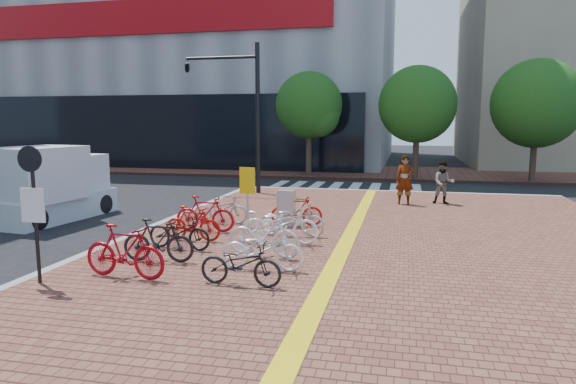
% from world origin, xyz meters
% --- Properties ---
extents(ground, '(120.00, 120.00, 0.00)m').
position_xyz_m(ground, '(0.00, 0.00, 0.00)').
color(ground, black).
rests_on(ground, ground).
extents(sidewalk, '(14.00, 34.00, 0.15)m').
position_xyz_m(sidewalk, '(3.00, -5.00, 0.07)').
color(sidewalk, brown).
rests_on(sidewalk, ground).
extents(tactile_strip, '(0.40, 34.00, 0.01)m').
position_xyz_m(tactile_strip, '(2.00, -5.00, 0.16)').
color(tactile_strip, yellow).
rests_on(tactile_strip, sidewalk).
extents(kerb_north, '(14.00, 0.25, 0.15)m').
position_xyz_m(kerb_north, '(3.00, 12.00, 0.08)').
color(kerb_north, gray).
rests_on(kerb_north, ground).
extents(far_sidewalk, '(70.00, 8.00, 0.15)m').
position_xyz_m(far_sidewalk, '(0.00, 21.00, 0.07)').
color(far_sidewalk, brown).
rests_on(far_sidewalk, ground).
extents(crosswalk, '(7.50, 4.00, 0.01)m').
position_xyz_m(crosswalk, '(0.50, 14.00, 0.01)').
color(crosswalk, silver).
rests_on(crosswalk, ground).
extents(street_trees, '(16.20, 4.60, 6.35)m').
position_xyz_m(street_trees, '(5.04, 17.45, 4.10)').
color(street_trees, '#38281E').
rests_on(street_trees, far_sidewalk).
extents(bike_0, '(1.86, 0.66, 1.10)m').
position_xyz_m(bike_0, '(-2.03, -2.53, 0.70)').
color(bike_0, '#A30B16').
rests_on(bike_0, sidewalk).
extents(bike_1, '(1.68, 0.62, 0.99)m').
position_xyz_m(bike_1, '(-1.92, -1.29, 0.65)').
color(bike_1, black).
rests_on(bike_1, sidewalk).
extents(bike_2, '(1.74, 0.76, 0.89)m').
position_xyz_m(bike_2, '(-1.97, -0.09, 0.59)').
color(bike_2, black).
rests_on(bike_2, sidewalk).
extents(bike_3, '(1.55, 0.45, 0.93)m').
position_xyz_m(bike_3, '(-2.01, 0.82, 0.62)').
color(bike_3, red).
rests_on(bike_3, sidewalk).
extents(bike_4, '(1.76, 0.59, 1.04)m').
position_xyz_m(bike_4, '(-2.11, 1.95, 0.67)').
color(bike_4, '#B20C17').
rests_on(bike_4, sidewalk).
extents(bike_5, '(1.75, 0.78, 0.89)m').
position_xyz_m(bike_5, '(-2.09, 3.17, 0.60)').
color(bike_5, '#B3B3B8').
rests_on(bike_5, sidewalk).
extents(bike_6, '(1.65, 0.62, 0.86)m').
position_xyz_m(bike_6, '(0.41, -2.48, 0.58)').
color(bike_6, black).
rests_on(bike_6, sidewalk).
extents(bike_7, '(1.81, 0.71, 0.93)m').
position_xyz_m(bike_7, '(0.54, -1.40, 0.62)').
color(bike_7, white).
rests_on(bike_7, sidewalk).
extents(bike_8, '(1.84, 0.73, 1.08)m').
position_xyz_m(bike_8, '(0.28, -0.36, 0.69)').
color(bike_8, white).
rests_on(bike_8, sidewalk).
extents(bike_9, '(2.04, 0.89, 1.04)m').
position_xyz_m(bike_9, '(0.35, 0.97, 0.67)').
color(bike_9, white).
rests_on(bike_9, sidewalk).
extents(bike_10, '(1.84, 0.69, 0.95)m').
position_xyz_m(bike_10, '(0.46, 1.94, 0.63)').
color(bike_10, '#B7B6BC').
rests_on(bike_10, sidewalk).
extents(bike_11, '(1.60, 0.63, 0.94)m').
position_xyz_m(bike_11, '(0.29, 3.32, 0.62)').
color(bike_11, '#B1130C').
rests_on(bike_11, sidewalk).
extents(pedestrian_a, '(0.68, 0.45, 1.87)m').
position_xyz_m(pedestrian_a, '(3.45, 8.21, 1.08)').
color(pedestrian_a, gray).
rests_on(pedestrian_a, sidewalk).
extents(pedestrian_b, '(0.80, 0.63, 1.64)m').
position_xyz_m(pedestrian_b, '(4.90, 8.67, 0.97)').
color(pedestrian_b, '#444957').
rests_on(pedestrian_b, sidewalk).
extents(utility_box, '(0.53, 0.41, 1.09)m').
position_xyz_m(utility_box, '(-0.03, 3.30, 0.70)').
color(utility_box, '#BABABF').
rests_on(utility_box, sidewalk).
extents(yellow_sign, '(0.49, 0.15, 1.80)m').
position_xyz_m(yellow_sign, '(-1.10, 2.79, 1.40)').
color(yellow_sign, '#B7B7BC').
rests_on(yellow_sign, sidewalk).
extents(notice_sign, '(0.50, 0.12, 2.70)m').
position_xyz_m(notice_sign, '(-3.50, -3.24, 1.85)').
color(notice_sign, black).
rests_on(notice_sign, sidewalk).
extents(traffic_light_pole, '(3.48, 1.34, 6.48)m').
position_xyz_m(traffic_light_pole, '(-4.36, 10.03, 4.62)').
color(traffic_light_pole, black).
rests_on(traffic_light_pole, sidewalk).
extents(box_truck, '(2.31, 4.48, 2.49)m').
position_xyz_m(box_truck, '(-8.10, 3.18, 1.17)').
color(box_truck, silver).
rests_on(box_truck, ground).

